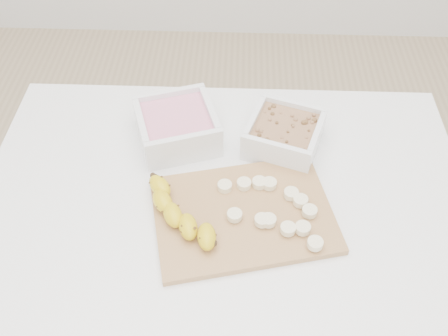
{
  "coord_description": "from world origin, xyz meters",
  "views": [
    {
      "loc": [
        0.02,
        -0.62,
        1.54
      ],
      "look_at": [
        0.0,
        0.03,
        0.81
      ],
      "focal_mm": 40.0,
      "sensor_mm": 36.0,
      "label": 1
    }
  ],
  "objects_px": {
    "table": "(223,226)",
    "bowl_granola": "(284,134)",
    "banana": "(181,214)",
    "cutting_board": "(243,214)",
    "bowl_yogurt": "(177,126)"
  },
  "relations": [
    {
      "from": "table",
      "to": "banana",
      "type": "height_order",
      "value": "banana"
    },
    {
      "from": "bowl_granola",
      "to": "cutting_board",
      "type": "xyz_separation_m",
      "value": [
        -0.09,
        -0.2,
        -0.03
      ]
    },
    {
      "from": "bowl_yogurt",
      "to": "cutting_board",
      "type": "height_order",
      "value": "bowl_yogurt"
    },
    {
      "from": "banana",
      "to": "cutting_board",
      "type": "bearing_deg",
      "value": -19.26
    },
    {
      "from": "table",
      "to": "banana",
      "type": "relative_size",
      "value": 4.98
    },
    {
      "from": "bowl_yogurt",
      "to": "bowl_granola",
      "type": "height_order",
      "value": "bowl_yogurt"
    },
    {
      "from": "table",
      "to": "bowl_yogurt",
      "type": "relative_size",
      "value": 4.8
    },
    {
      "from": "bowl_granola",
      "to": "banana",
      "type": "bearing_deg",
      "value": -132.87
    },
    {
      "from": "bowl_granola",
      "to": "banana",
      "type": "xyz_separation_m",
      "value": [
        -0.2,
        -0.22,
        -0.0
      ]
    },
    {
      "from": "table",
      "to": "bowl_granola",
      "type": "height_order",
      "value": "bowl_granola"
    },
    {
      "from": "table",
      "to": "cutting_board",
      "type": "bearing_deg",
      "value": -47.0
    },
    {
      "from": "bowl_granola",
      "to": "cutting_board",
      "type": "relative_size",
      "value": 0.56
    },
    {
      "from": "table",
      "to": "bowl_granola",
      "type": "relative_size",
      "value": 5.25
    },
    {
      "from": "bowl_yogurt",
      "to": "bowl_granola",
      "type": "xyz_separation_m",
      "value": [
        0.23,
        -0.01,
        -0.0
      ]
    },
    {
      "from": "bowl_granola",
      "to": "cutting_board",
      "type": "height_order",
      "value": "bowl_granola"
    }
  ]
}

